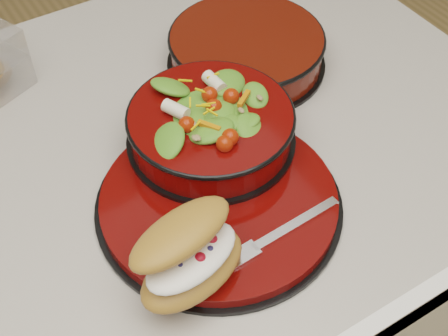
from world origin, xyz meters
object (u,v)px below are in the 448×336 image
salad_bowl (211,122)px  island_counter (127,336)px  fork (281,232)px  dinner_plate (220,201)px  croissant (189,254)px  extra_bowl (246,49)px

salad_bowl → island_counter: bearing=163.3°
salad_bowl → fork: bearing=-93.0°
dinner_plate → fork: fork is taller
croissant → fork: (0.12, -0.01, -0.04)m
fork → extra_bowl: (0.15, 0.30, 0.01)m
island_counter → croissant: 0.55m
dinner_plate → croissant: 0.13m
salad_bowl → extra_bowl: 0.19m
island_counter → croissant: size_ratio=8.48×
island_counter → salad_bowl: bearing=-16.7°
extra_bowl → island_counter: bearing=-164.7°
island_counter → dinner_plate: dinner_plate is taller
island_counter → dinner_plate: size_ratio=4.04×
salad_bowl → extra_bowl: (0.14, 0.13, -0.03)m
salad_bowl → extra_bowl: size_ratio=0.92×
dinner_plate → croissant: size_ratio=2.10×
salad_bowl → fork: salad_bowl is taller
island_counter → croissant: (0.03, -0.21, 0.50)m
island_counter → dinner_plate: 0.49m
dinner_plate → fork: 0.09m
croissant → dinner_plate: bearing=29.2°
island_counter → extra_bowl: 0.57m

